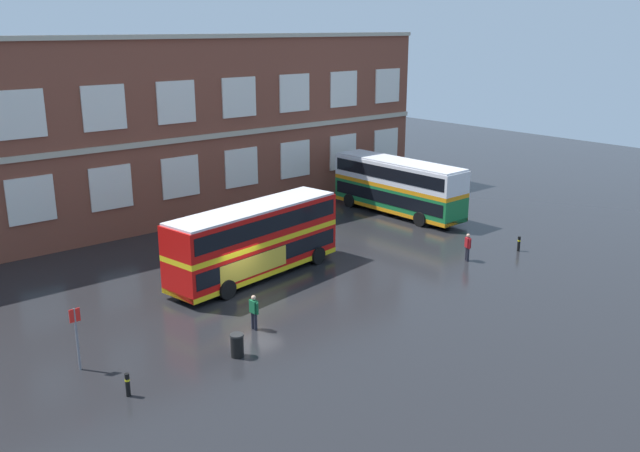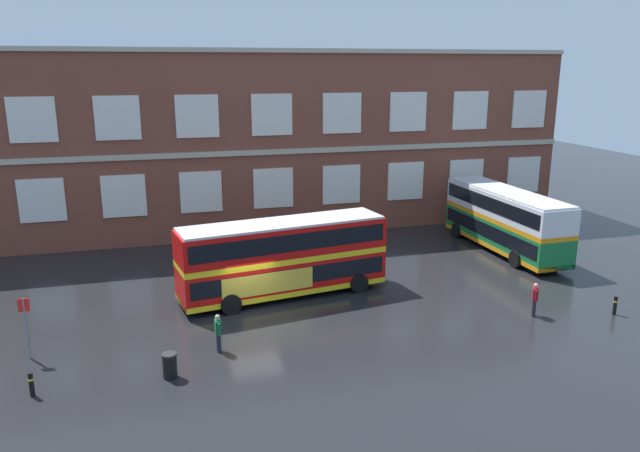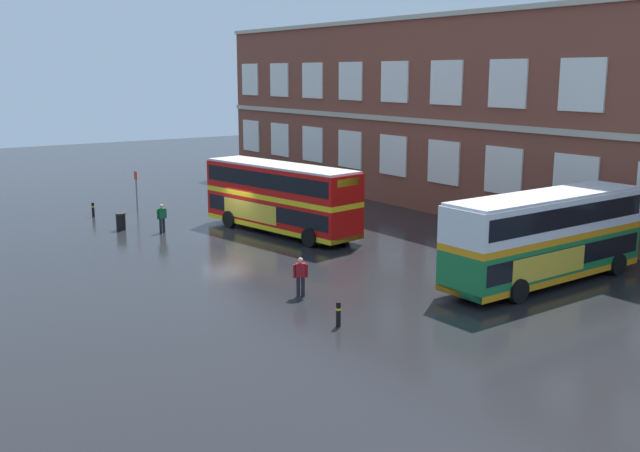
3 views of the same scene
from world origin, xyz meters
The scene contains 10 objects.
ground_plane centered at (0.00, 2.00, 0.00)m, with size 120.00×120.00×0.00m, color black.
brick_terminal_building centered at (1.30, 17.98, 6.38)m, with size 50.25×8.19×13.05m.
double_decker_near centered at (2.02, 2.52, 2.15)m, with size 11.27×4.28×4.07m.
double_decker_middle centered at (17.79, 6.59, 2.15)m, with size 3.05×11.05×4.07m.
waiting_passenger centered at (13.23, -3.50, 0.93)m, with size 0.40×0.61×1.70m.
second_passenger centered at (-2.09, -3.19, 0.93)m, with size 0.27×0.64×1.70m.
bus_stand_flag centered at (-9.78, -1.75, 1.64)m, with size 0.44×0.10×2.70m.
station_litter_bin centered at (-4.19, -4.95, 0.52)m, with size 0.60×0.60×1.03m.
safety_bollard_west centered at (-9.18, -4.99, 0.49)m, with size 0.19×0.19×0.95m.
safety_bollard_east centered at (17.18, -4.43, 0.49)m, with size 0.19×0.19×0.95m.
Camera 1 is at (-18.54, -27.41, 13.60)m, focal length 38.32 mm.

